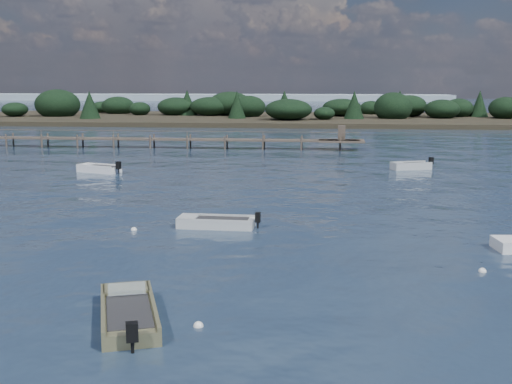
# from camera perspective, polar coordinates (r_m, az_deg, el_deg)

# --- Properties ---
(ground) EXTENTS (400.00, 400.00, 0.00)m
(ground) POSITION_cam_1_polar(r_m,az_deg,el_deg) (83.82, 4.64, 4.64)
(ground) COLOR #172537
(ground) RESTS_ON ground
(dinghy_mid_grey) EXTENTS (4.33, 1.63, 1.09)m
(dinghy_mid_grey) POSITION_cam_1_polar(r_m,az_deg,el_deg) (33.57, -3.56, -2.89)
(dinghy_mid_grey) COLOR #A9AFB1
(dinghy_mid_grey) RESTS_ON ground
(tender_far_grey_b) EXTENTS (3.82, 2.40, 1.29)m
(tender_far_grey_b) POSITION_cam_1_polar(r_m,az_deg,el_deg) (57.04, 13.60, 2.15)
(tender_far_grey_b) COLOR #A9AFB1
(tender_far_grey_b) RESTS_ON ground
(dinghy_near_olive) EXTENTS (3.12, 4.98, 1.20)m
(dinghy_near_olive) POSITION_cam_1_polar(r_m,az_deg,el_deg) (21.14, -11.25, -10.77)
(dinghy_near_olive) COLOR #6B6947
(dinghy_near_olive) RESTS_ON ground
(tender_far_grey) EXTENTS (4.10, 2.65, 1.31)m
(tender_far_grey) POSITION_cam_1_polar(r_m,az_deg,el_deg) (55.19, -13.77, 1.90)
(tender_far_grey) COLOR white
(tender_far_grey) RESTS_ON ground
(buoy_a) EXTENTS (0.32, 0.32, 0.32)m
(buoy_a) POSITION_cam_1_polar(r_m,az_deg,el_deg) (20.44, -5.14, -11.81)
(buoy_a) COLOR white
(buoy_a) RESTS_ON ground
(buoy_b) EXTENTS (0.32, 0.32, 0.32)m
(buoy_b) POSITION_cam_1_polar(r_m,az_deg,el_deg) (27.39, 19.47, -6.69)
(buoy_b) COLOR white
(buoy_b) RESTS_ON ground
(buoy_c) EXTENTS (0.32, 0.32, 0.32)m
(buoy_c) POSITION_cam_1_polar(r_m,az_deg,el_deg) (33.44, -10.80, -3.35)
(buoy_c) COLOR white
(buoy_c) RESTS_ON ground
(jetty) EXTENTS (64.50, 3.20, 3.40)m
(jetty) POSITION_cam_1_polar(r_m,az_deg,el_deg) (75.59, -12.36, 4.64)
(jetty) COLOR #50453B
(jetty) RESTS_ON ground
(far_headland) EXTENTS (190.00, 40.00, 5.80)m
(far_headland) POSITION_cam_1_polar(r_m,az_deg,el_deg) (125.69, 16.69, 6.88)
(far_headland) COLOR black
(far_headland) RESTS_ON ground
(distant_haze) EXTENTS (280.00, 20.00, 2.40)m
(distant_haze) POSITION_cam_1_polar(r_m,az_deg,el_deg) (269.76, -14.04, 7.94)
(distant_haze) COLOR #8598A5
(distant_haze) RESTS_ON ground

